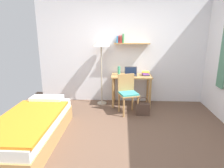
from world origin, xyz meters
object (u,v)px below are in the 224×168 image
Objects in this scene: bed at (31,128)px; handbag at (143,109)px; book_stack at (146,73)px; desk_chair at (128,92)px; standing_lamp at (101,45)px; desk at (131,81)px; water_bottle at (119,71)px; laptop at (131,73)px.

bed reaches higher than handbag.
bed is 8.53× the size of book_stack.
desk_chair is 0.52× the size of standing_lamp.
water_bottle is at bearing 178.12° from desk.
bed is 2.53m from desk.
standing_lamp is 1.27m from book_stack.
laptop reaches higher than desk_chair.
standing_lamp reaches higher than desk_chair.
desk_chair is 0.50m from handbag.
desk_chair is (-0.10, -0.50, -0.12)m from desk.
laptop is 0.36m from book_stack.
laptop is 1.33× the size of book_stack.
handbag is at bearing 31.27° from bed.
laptop is at bearing 81.06° from desk_chair.
book_stack is 0.92m from handbag.
water_bottle is at bearing 111.91° from desk_chair.
book_stack reaches higher than bed.
laptop is (0.72, -0.02, -0.67)m from standing_lamp.
laptop reaches higher than book_stack.
book_stack is at bearing -1.22° from standing_lamp.
standing_lamp is at bearing 177.39° from desk.
standing_lamp reaches higher than handbag.
standing_lamp is at bearing 176.87° from water_bottle.
handbag is (-0.10, -0.64, -0.66)m from book_stack.
book_stack is 0.55× the size of handbag.
bed is 4.68× the size of handbag.
desk is at bearing 46.61° from bed.
desk is at bearing 78.86° from desk_chair.
desk is 0.53m from desk_chair.
handbag is (0.26, -0.64, -0.66)m from laptop.
bed is 9.09× the size of water_bottle.
handbag is at bearing -98.87° from book_stack.
laptop is at bearing 0.46° from water_bottle.
water_bottle is (-0.31, 0.01, 0.26)m from desk.
desk is at bearing -34.42° from laptop.
standing_lamp is (-0.73, 0.03, 0.87)m from desk.
handbag is (1.96, 1.19, -0.09)m from bed.
desk_chair is at bearing -130.52° from book_stack.
standing_lamp reaches higher than bed.
bed is 2.81m from book_stack.
book_stack is (0.44, 0.51, 0.32)m from desk_chair.
water_bottle reaches higher than handbag.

